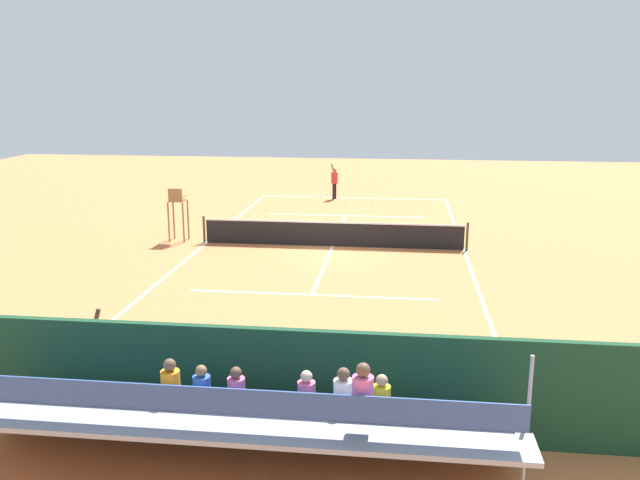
% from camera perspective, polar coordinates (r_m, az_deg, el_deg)
% --- Properties ---
extents(ground_plane, '(60.00, 60.00, 0.00)m').
position_cam_1_polar(ground_plane, '(25.59, 1.08, -0.54)').
color(ground_plane, '#D17542').
extents(court_line_markings, '(10.10, 22.20, 0.01)m').
position_cam_1_polar(court_line_markings, '(25.63, 1.09, -0.51)').
color(court_line_markings, white).
rests_on(court_line_markings, ground).
extents(tennis_net, '(10.30, 0.10, 1.07)m').
position_cam_1_polar(tennis_net, '(25.48, 1.09, 0.56)').
color(tennis_net, black).
rests_on(tennis_net, ground).
extents(backdrop_wall, '(18.00, 0.16, 2.00)m').
position_cam_1_polar(backdrop_wall, '(12.16, -5.82, -11.91)').
color(backdrop_wall, '#194228').
rests_on(backdrop_wall, ground).
extents(bleacher_stand, '(9.06, 2.40, 2.48)m').
position_cam_1_polar(bleacher_stand, '(11.04, -6.86, -15.21)').
color(bleacher_stand, '#9EA0A5').
rests_on(bleacher_stand, ground).
extents(umpire_chair, '(0.67, 0.67, 2.14)m').
position_cam_1_polar(umpire_chair, '(26.79, -12.20, 2.67)').
color(umpire_chair, olive).
rests_on(umpire_chair, ground).
extents(courtside_bench, '(1.80, 0.40, 0.93)m').
position_cam_1_polar(courtside_bench, '(12.76, 8.51, -12.93)').
color(courtside_bench, '#234C2D').
rests_on(courtside_bench, ground).
extents(equipment_bag, '(0.90, 0.36, 0.36)m').
position_cam_1_polar(equipment_bag, '(12.89, -0.17, -14.38)').
color(equipment_bag, black).
rests_on(equipment_bag, ground).
extents(tennis_player, '(0.45, 0.56, 1.93)m').
position_cam_1_polar(tennis_player, '(35.84, 1.25, 5.17)').
color(tennis_player, black).
rests_on(tennis_player, ground).
extents(tennis_racket, '(0.37, 0.59, 0.03)m').
position_cam_1_polar(tennis_racket, '(36.86, -0.06, 3.83)').
color(tennis_racket, black).
rests_on(tennis_racket, ground).
extents(tennis_ball_near, '(0.07, 0.07, 0.07)m').
position_cam_1_polar(tennis_ball_near, '(34.94, 4.51, 3.28)').
color(tennis_ball_near, '#CCDB33').
rests_on(tennis_ball_near, ground).
extents(tennis_ball_far, '(0.07, 0.07, 0.07)m').
position_cam_1_polar(tennis_ball_far, '(34.98, 2.22, 3.32)').
color(tennis_ball_far, '#CCDB33').
rests_on(tennis_ball_far, ground).
extents(line_judge, '(0.41, 0.55, 1.93)m').
position_cam_1_polar(line_judge, '(13.74, -18.85, -9.46)').
color(line_judge, '#232328').
rests_on(line_judge, ground).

